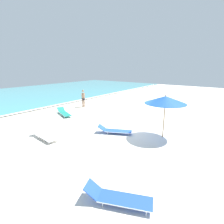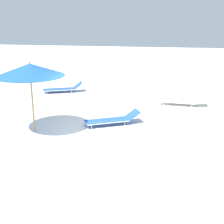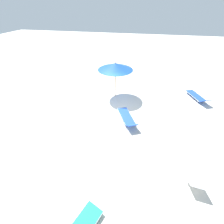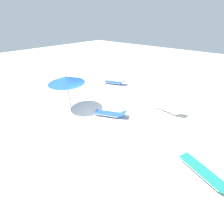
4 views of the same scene
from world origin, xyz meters
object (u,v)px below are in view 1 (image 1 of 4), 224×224
sun_lounger_beside_umbrella (115,130)px  sun_lounger_near_water_left (64,113)px  beachgoer_shoreline_child (83,97)px  sun_lounger_near_water_right (45,135)px  sun_lounger_under_umbrella (118,197)px  beach_umbrella (165,100)px

sun_lounger_beside_umbrella → sun_lounger_near_water_left: 6.06m
sun_lounger_beside_umbrella → beachgoer_shoreline_child: beachgoer_shoreline_child is taller
sun_lounger_near_water_left → beachgoer_shoreline_child: beachgoer_shoreline_child is taller
beachgoer_shoreline_child → sun_lounger_beside_umbrella: bearing=-126.4°
sun_lounger_near_water_right → sun_lounger_beside_umbrella: bearing=-37.1°
sun_lounger_under_umbrella → sun_lounger_near_water_right: bearing=53.6°
sun_lounger_near_water_left → beachgoer_shoreline_child: (3.24, 0.93, 0.80)m
sun_lounger_beside_umbrella → sun_lounger_near_water_left: sun_lounger_beside_umbrella is taller
sun_lounger_beside_umbrella → beachgoer_shoreline_child: (4.09, 6.93, 0.79)m
sun_lounger_beside_umbrella → sun_lounger_near_water_left: (0.85, 6.00, -0.00)m
beach_umbrella → sun_lounger_under_umbrella: bearing=-172.1°
sun_lounger_under_umbrella → sun_lounger_beside_umbrella: sun_lounger_under_umbrella is taller
beach_umbrella → sun_lounger_beside_umbrella: bearing=115.3°
sun_lounger_under_umbrella → sun_lounger_near_water_left: sun_lounger_under_umbrella is taller
sun_lounger_beside_umbrella → sun_lounger_near_water_left: bearing=56.0°
beach_umbrella → sun_lounger_beside_umbrella: (-1.24, 2.64, -2.05)m
sun_lounger_near_water_left → sun_lounger_near_water_right: bearing=-119.3°
sun_lounger_under_umbrella → beachgoer_shoreline_child: (8.74, 10.39, 0.79)m
beachgoer_shoreline_child → sun_lounger_under_umbrella: bearing=-135.9°
sun_lounger_under_umbrella → sun_lounger_near_water_left: size_ratio=0.91×
sun_lounger_beside_umbrella → sun_lounger_under_umbrella: bearing=-169.4°
beach_umbrella → beachgoer_shoreline_child: (2.85, 9.57, -1.25)m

